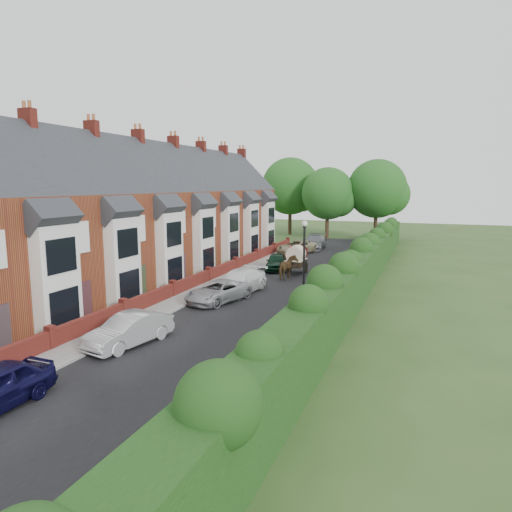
{
  "coord_description": "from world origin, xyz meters",
  "views": [
    {
      "loc": [
        9.53,
        -19.37,
        7.05
      ],
      "look_at": [
        -1.44,
        9.5,
        2.2
      ],
      "focal_mm": 32.0,
      "sensor_mm": 36.0,
      "label": 1
    }
  ],
  "objects_px": {
    "lamppost": "(304,256)",
    "horse_cart": "(296,258)",
    "car_beige": "(297,247)",
    "car_silver_a": "(129,330)",
    "car_red": "(296,253)",
    "car_silver_b": "(218,291)",
    "horse": "(288,268)",
    "car_white": "(239,282)",
    "car_grey": "(314,242)",
    "car_green": "(277,262)"
  },
  "relations": [
    {
      "from": "lamppost",
      "to": "horse",
      "type": "bearing_deg",
      "value": 111.91
    },
    {
      "from": "car_green",
      "to": "horse_cart",
      "type": "bearing_deg",
      "value": -41.85
    },
    {
      "from": "car_white",
      "to": "car_grey",
      "type": "xyz_separation_m",
      "value": [
        -0.25,
        21.85,
        0.03
      ]
    },
    {
      "from": "car_white",
      "to": "car_beige",
      "type": "relative_size",
      "value": 1.0
    },
    {
      "from": "car_green",
      "to": "car_beige",
      "type": "relative_size",
      "value": 0.79
    },
    {
      "from": "car_white",
      "to": "car_grey",
      "type": "distance_m",
      "value": 21.85
    },
    {
      "from": "car_red",
      "to": "car_grey",
      "type": "height_order",
      "value": "car_grey"
    },
    {
      "from": "car_silver_a",
      "to": "car_beige",
      "type": "xyz_separation_m",
      "value": [
        -0.42,
        28.6,
        0.02
      ]
    },
    {
      "from": "lamppost",
      "to": "car_grey",
      "type": "bearing_deg",
      "value": 102.35
    },
    {
      "from": "car_white",
      "to": "car_grey",
      "type": "relative_size",
      "value": 0.96
    },
    {
      "from": "car_beige",
      "to": "horse",
      "type": "height_order",
      "value": "horse"
    },
    {
      "from": "car_red",
      "to": "car_grey",
      "type": "distance_m",
      "value": 7.6
    },
    {
      "from": "car_silver_b",
      "to": "car_white",
      "type": "height_order",
      "value": "car_white"
    },
    {
      "from": "car_silver_b",
      "to": "car_beige",
      "type": "bearing_deg",
      "value": 106.79
    },
    {
      "from": "horse",
      "to": "lamppost",
      "type": "bearing_deg",
      "value": 117.39
    },
    {
      "from": "horse_cart",
      "to": "car_red",
      "type": "bearing_deg",
      "value": 105.36
    },
    {
      "from": "car_white",
      "to": "car_silver_a",
      "type": "bearing_deg",
      "value": -87.18
    },
    {
      "from": "car_grey",
      "to": "car_beige",
      "type": "bearing_deg",
      "value": -106.37
    },
    {
      "from": "car_silver_b",
      "to": "car_red",
      "type": "bearing_deg",
      "value": 103.92
    },
    {
      "from": "car_beige",
      "to": "horse",
      "type": "bearing_deg",
      "value": -62.89
    },
    {
      "from": "horse_cart",
      "to": "car_silver_a",
      "type": "bearing_deg",
      "value": -97.39
    },
    {
      "from": "horse",
      "to": "horse_cart",
      "type": "relative_size",
      "value": 0.66
    },
    {
      "from": "car_silver_a",
      "to": "horse_cart",
      "type": "distance_m",
      "value": 18.6
    },
    {
      "from": "car_silver_b",
      "to": "horse",
      "type": "bearing_deg",
      "value": 90.46
    },
    {
      "from": "car_silver_a",
      "to": "car_red",
      "type": "xyz_separation_m",
      "value": [
        0.57,
        25.06,
        -0.06
      ]
    },
    {
      "from": "lamppost",
      "to": "horse_cart",
      "type": "xyz_separation_m",
      "value": [
        -3.59,
        11.18,
        -2.0
      ]
    },
    {
      "from": "horse",
      "to": "car_white",
      "type": "bearing_deg",
      "value": 77.8
    },
    {
      "from": "car_silver_b",
      "to": "car_green",
      "type": "distance_m",
      "value": 11.2
    },
    {
      "from": "lamppost",
      "to": "horse",
      "type": "height_order",
      "value": "lamppost"
    },
    {
      "from": "car_silver_b",
      "to": "car_grey",
      "type": "bearing_deg",
      "value": 104.43
    },
    {
      "from": "lamppost",
      "to": "car_beige",
      "type": "relative_size",
      "value": 1.0
    },
    {
      "from": "car_beige",
      "to": "horse_cart",
      "type": "xyz_separation_m",
      "value": [
        2.81,
        -10.16,
        0.58
      ]
    },
    {
      "from": "car_silver_b",
      "to": "car_beige",
      "type": "relative_size",
      "value": 0.9
    },
    {
      "from": "car_silver_a",
      "to": "car_red",
      "type": "height_order",
      "value": "car_silver_a"
    },
    {
      "from": "car_white",
      "to": "horse_cart",
      "type": "relative_size",
      "value": 1.64
    },
    {
      "from": "car_silver_b",
      "to": "car_beige",
      "type": "xyz_separation_m",
      "value": [
        -0.83,
        20.34,
        0.07
      ]
    },
    {
      "from": "car_silver_a",
      "to": "horse",
      "type": "relative_size",
      "value": 2.04
    },
    {
      "from": "car_green",
      "to": "car_red",
      "type": "xyz_separation_m",
      "value": [
        0.14,
        5.6,
        -0.05
      ]
    },
    {
      "from": "car_silver_b",
      "to": "car_green",
      "type": "xyz_separation_m",
      "value": [
        0.01,
        11.2,
        0.05
      ]
    },
    {
      "from": "car_silver_a",
      "to": "car_silver_b",
      "type": "xyz_separation_m",
      "value": [
        0.42,
        8.26,
        -0.05
      ]
    },
    {
      "from": "car_silver_b",
      "to": "car_white",
      "type": "xyz_separation_m",
      "value": [
        0.26,
        2.55,
        0.11
      ]
    },
    {
      "from": "car_beige",
      "to": "car_grey",
      "type": "height_order",
      "value": "car_grey"
    },
    {
      "from": "lamppost",
      "to": "horse_cart",
      "type": "height_order",
      "value": "lamppost"
    },
    {
      "from": "car_silver_a",
      "to": "car_grey",
      "type": "relative_size",
      "value": 0.79
    },
    {
      "from": "car_grey",
      "to": "horse",
      "type": "relative_size",
      "value": 2.58
    },
    {
      "from": "car_red",
      "to": "horse",
      "type": "distance_m",
      "value": 9.06
    },
    {
      "from": "car_silver_a",
      "to": "car_green",
      "type": "height_order",
      "value": "car_silver_a"
    },
    {
      "from": "car_red",
      "to": "horse",
      "type": "bearing_deg",
      "value": -81.69
    },
    {
      "from": "car_silver_b",
      "to": "horse",
      "type": "xyz_separation_m",
      "value": [
        1.98,
        7.93,
        0.24
      ]
    },
    {
      "from": "car_red",
      "to": "car_white",
      "type": "bearing_deg",
      "value": -92.86
    }
  ]
}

